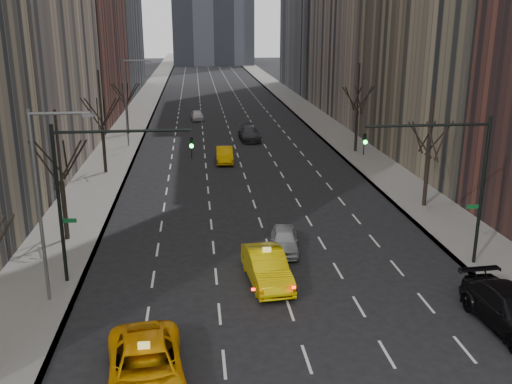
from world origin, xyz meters
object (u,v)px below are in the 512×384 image
object	(u,v)px
taxi_suv	(146,369)
taxi_sedan	(267,267)
parked_suv_black	(512,311)
silver_sedan_ahead	(284,240)

from	to	relation	value
taxi_suv	taxi_sedan	bearing A→B (deg)	50.56
taxi_suv	taxi_sedan	size ratio (longest dim) A/B	1.16
taxi_suv	taxi_sedan	world-z (taller)	taxi_sedan
taxi_sedan	parked_suv_black	xyz separation A→B (m)	(9.91, -5.61, 0.01)
taxi_sedan	parked_suv_black	world-z (taller)	parked_suv_black
taxi_sedan	silver_sedan_ahead	distance (m)	4.33
taxi_suv	parked_suv_black	bearing A→B (deg)	3.51
taxi_suv	parked_suv_black	xyz separation A→B (m)	(15.31, 2.61, 0.03)
silver_sedan_ahead	parked_suv_black	bearing A→B (deg)	-41.52
taxi_sedan	parked_suv_black	bearing A→B (deg)	-35.17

